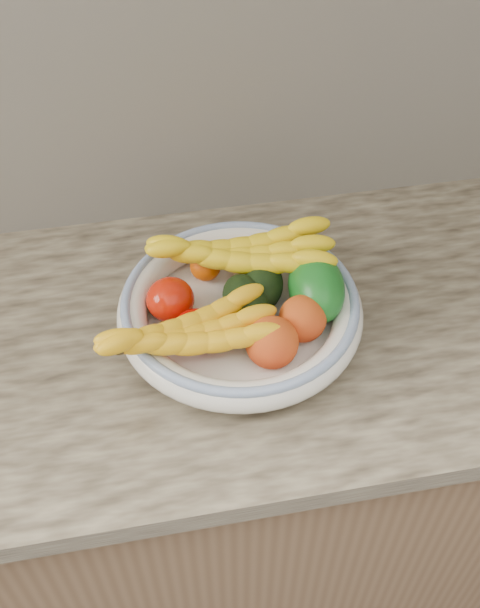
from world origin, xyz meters
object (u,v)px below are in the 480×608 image
banana_bunch_back (240,257)px  fruit_bowl (240,309)px  banana_bunch_front (189,337)px  green_mango (316,287)px

banana_bunch_back → fruit_bowl: bearing=-92.9°
banana_bunch_back → banana_bunch_front: size_ratio=1.11×
fruit_bowl → green_mango: (0.12, -0.00, 0.03)m
fruit_bowl → green_mango: 0.13m
fruit_bowl → banana_bunch_front: bearing=-141.1°
fruit_bowl → banana_bunch_front: banana_bunch_front is taller
green_mango → banana_bunch_front: green_mango is taller
green_mango → banana_bunch_front: bearing=-159.3°
fruit_bowl → banana_bunch_back: bearing=79.1°
green_mango → banana_bunch_back: green_mango is taller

